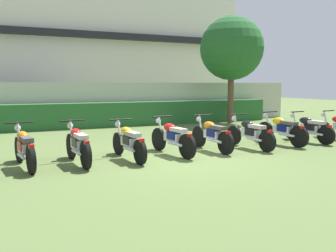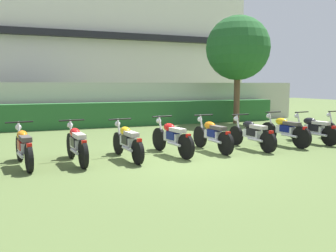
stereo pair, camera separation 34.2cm
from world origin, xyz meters
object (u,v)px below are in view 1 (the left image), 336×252
Objects in this scene: tree_near_inspector at (232,49)px; motorcycle_in_row_3 at (78,144)px; parked_car at (8,103)px; motorcycle_in_row_6 at (212,134)px; motorcycle_in_row_5 at (172,137)px; motorcycle_in_row_8 at (282,129)px; motorcycle_in_row_4 at (128,141)px; motorcycle_in_row_2 at (24,147)px; motorcycle_in_row_9 at (309,128)px; motorcycle_in_row_7 at (250,133)px.

tree_near_inspector is 2.65× the size of motorcycle_in_row_3.
parked_car is 11.09m from motorcycle_in_row_6.
motorcycle_in_row_5 is (2.39, 0.08, 0.00)m from motorcycle_in_row_3.
motorcycle_in_row_3 is 6.03m from motorcycle_in_row_8.
motorcycle_in_row_4 is 1.21m from motorcycle_in_row_5.
motorcycle_in_row_4 is 4.84m from motorcycle_in_row_8.
parked_car is at bearing 156.01° from tree_near_inspector.
tree_near_inspector is 9.31m from motorcycle_in_row_4.
motorcycle_in_row_2 is 8.24m from motorcycle_in_row_9.
motorcycle_in_row_4 is 2.40m from motorcycle_in_row_6.
motorcycle_in_row_6 is (1.20, 0.04, -0.00)m from motorcycle_in_row_5.
motorcycle_in_row_2 is 0.99× the size of motorcycle_in_row_4.
motorcycle_in_row_3 is (1.12, -0.08, 0.01)m from motorcycle_in_row_2.
motorcycle_in_row_6 is 2.44m from motorcycle_in_row_8.
motorcycle_in_row_7 is at bearing 85.17° from motorcycle_in_row_9.
motorcycle_in_row_2 is 5.90m from motorcycle_in_row_7.
motorcycle_in_row_6 is at bearing -99.11° from motorcycle_in_row_2.
motorcycle_in_row_4 is at bearing 85.29° from motorcycle_in_row_5.
tree_near_inspector is at bearing -16.76° from parked_car.
motorcycle_in_row_4 is at bearing 85.46° from motorcycle_in_row_8.
motorcycle_in_row_8 reaches higher than motorcycle_in_row_5.
motorcycle_in_row_6 reaches higher than motorcycle_in_row_2.
motorcycle_in_row_5 is 1.08× the size of motorcycle_in_row_9.
motorcycle_in_row_4 is 3.59m from motorcycle_in_row_7.
parked_car reaches higher than motorcycle_in_row_8.
tree_near_inspector is at bearing -25.19° from motorcycle_in_row_8.
motorcycle_in_row_6 is at bearing 82.61° from motorcycle_in_row_9.
motorcycle_in_row_8 is 1.07× the size of motorcycle_in_row_9.
tree_near_inspector reaches higher than motorcycle_in_row_9.
motorcycle_in_row_8 is (7.15, 0.06, 0.01)m from motorcycle_in_row_2.
motorcycle_in_row_8 is at bearing -99.10° from motorcycle_in_row_2.
motorcycle_in_row_3 is 2.40m from motorcycle_in_row_5.
tree_near_inspector is at bearing -15.90° from motorcycle_in_row_9.
motorcycle_in_row_8 reaches higher than motorcycle_in_row_6.
motorcycle_in_row_5 reaches higher than motorcycle_in_row_2.
motorcycle_in_row_2 is at bearing -148.16° from tree_near_inspector.
motorcycle_in_row_5 reaches higher than motorcycle_in_row_6.
motorcycle_in_row_2 reaches higher than motorcycle_in_row_7.
tree_near_inspector is at bearing -34.70° from motorcycle_in_row_7.
tree_near_inspector is at bearing -53.89° from motorcycle_in_row_5.
motorcycle_in_row_8 reaches higher than motorcycle_in_row_9.
parked_car is 2.53× the size of motorcycle_in_row_6.
motorcycle_in_row_6 reaches higher than motorcycle_in_row_4.
motorcycle_in_row_2 is 1.01× the size of motorcycle_in_row_6.
motorcycle_in_row_2 is 4.71m from motorcycle_in_row_6.
motorcycle_in_row_3 is (-7.91, -5.69, -2.97)m from tree_near_inspector.
motorcycle_in_row_9 is at bearing -96.42° from motorcycle_in_row_8.
parked_car is 2.55× the size of motorcycle_in_row_3.
motorcycle_in_row_9 is (1.09, 0.00, -0.02)m from motorcycle_in_row_8.
tree_near_inspector reaches higher than motorcycle_in_row_6.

